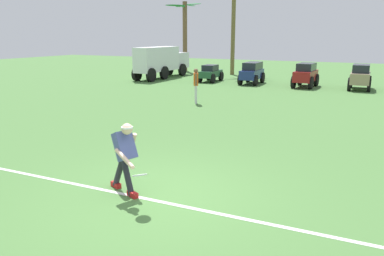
{
  "coord_description": "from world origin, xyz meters",
  "views": [
    {
      "loc": [
        3.46,
        -5.72,
        2.98
      ],
      "look_at": [
        -0.22,
        1.8,
        0.9
      ],
      "focal_mm": 35.0,
      "sensor_mm": 36.0,
      "label": 1
    }
  ],
  "objects_px": {
    "parked_car_slot_b": "(252,72)",
    "parked_car_slot_d": "(360,76)",
    "parked_car_slot_a": "(211,73)",
    "palm_tree_far_left": "(185,32)",
    "frisbee_thrower": "(125,154)",
    "box_truck": "(161,61)",
    "frisbee_in_flight": "(140,175)",
    "parked_car_slot_c": "(306,74)",
    "palm_tree_left_of_centre": "(233,14)",
    "teammate_near_sideline": "(196,83)"
  },
  "relations": [
    {
      "from": "frisbee_in_flight",
      "to": "teammate_near_sideline",
      "type": "bearing_deg",
      "value": 110.35
    },
    {
      "from": "teammate_near_sideline",
      "to": "palm_tree_far_left",
      "type": "distance_m",
      "value": 16.0
    },
    {
      "from": "frisbee_in_flight",
      "to": "teammate_near_sideline",
      "type": "distance_m",
      "value": 10.65
    },
    {
      "from": "frisbee_in_flight",
      "to": "parked_car_slot_d",
      "type": "distance_m",
      "value": 18.28
    },
    {
      "from": "frisbee_in_flight",
      "to": "palm_tree_left_of_centre",
      "type": "relative_size",
      "value": 0.05
    },
    {
      "from": "frisbee_in_flight",
      "to": "parked_car_slot_c",
      "type": "relative_size",
      "value": 0.15
    },
    {
      "from": "frisbee_thrower",
      "to": "parked_car_slot_d",
      "type": "bearing_deg",
      "value": 79.26
    },
    {
      "from": "teammate_near_sideline",
      "to": "parked_car_slot_b",
      "type": "height_order",
      "value": "teammate_near_sideline"
    },
    {
      "from": "parked_car_slot_d",
      "to": "palm_tree_left_of_centre",
      "type": "bearing_deg",
      "value": 153.42
    },
    {
      "from": "parked_car_slot_a",
      "to": "parked_car_slot_c",
      "type": "distance_m",
      "value": 6.12
    },
    {
      "from": "parked_car_slot_a",
      "to": "palm_tree_far_left",
      "type": "height_order",
      "value": "palm_tree_far_left"
    },
    {
      "from": "parked_car_slot_c",
      "to": "frisbee_thrower",
      "type": "bearing_deg",
      "value": -91.32
    },
    {
      "from": "parked_car_slot_a",
      "to": "parked_car_slot_d",
      "type": "distance_m",
      "value": 9.06
    },
    {
      "from": "box_truck",
      "to": "palm_tree_left_of_centre",
      "type": "height_order",
      "value": "palm_tree_left_of_centre"
    },
    {
      "from": "parked_car_slot_c",
      "to": "box_truck",
      "type": "bearing_deg",
      "value": 177.73
    },
    {
      "from": "parked_car_slot_c",
      "to": "box_truck",
      "type": "relative_size",
      "value": 0.4
    },
    {
      "from": "parked_car_slot_d",
      "to": "palm_tree_far_left",
      "type": "relative_size",
      "value": 0.42
    },
    {
      "from": "frisbee_thrower",
      "to": "parked_car_slot_b",
      "type": "height_order",
      "value": "frisbee_thrower"
    },
    {
      "from": "teammate_near_sideline",
      "to": "parked_car_slot_c",
      "type": "distance_m",
      "value": 8.55
    },
    {
      "from": "frisbee_thrower",
      "to": "teammate_near_sideline",
      "type": "distance_m",
      "value": 9.97
    },
    {
      "from": "parked_car_slot_d",
      "to": "frisbee_thrower",
      "type": "bearing_deg",
      "value": -100.74
    },
    {
      "from": "parked_car_slot_d",
      "to": "frisbee_in_flight",
      "type": "bearing_deg",
      "value": -98.42
    },
    {
      "from": "parked_car_slot_b",
      "to": "parked_car_slot_d",
      "type": "bearing_deg",
      "value": 1.57
    },
    {
      "from": "parked_car_slot_c",
      "to": "box_truck",
      "type": "xyz_separation_m",
      "value": [
        -10.08,
        0.4,
        0.49
      ]
    },
    {
      "from": "teammate_near_sideline",
      "to": "box_truck",
      "type": "xyz_separation_m",
      "value": [
        -6.64,
        8.22,
        0.29
      ]
    },
    {
      "from": "parked_car_slot_c",
      "to": "frisbee_in_flight",
      "type": "bearing_deg",
      "value": -89.16
    },
    {
      "from": "parked_car_slot_a",
      "to": "box_truck",
      "type": "xyz_separation_m",
      "value": [
        -3.97,
        0.37,
        0.67
      ]
    },
    {
      "from": "parked_car_slot_a",
      "to": "palm_tree_left_of_centre",
      "type": "relative_size",
      "value": 0.3
    },
    {
      "from": "parked_car_slot_a",
      "to": "palm_tree_far_left",
      "type": "relative_size",
      "value": 0.39
    },
    {
      "from": "palm_tree_left_of_centre",
      "to": "box_truck",
      "type": "bearing_deg",
      "value": -128.8
    },
    {
      "from": "teammate_near_sideline",
      "to": "parked_car_slot_d",
      "type": "distance_m",
      "value": 10.32
    },
    {
      "from": "parked_car_slot_c",
      "to": "palm_tree_far_left",
      "type": "height_order",
      "value": "palm_tree_far_left"
    },
    {
      "from": "parked_car_slot_c",
      "to": "teammate_near_sideline",
      "type": "bearing_deg",
      "value": -113.74
    },
    {
      "from": "frisbee_thrower",
      "to": "frisbee_in_flight",
      "type": "distance_m",
      "value": 0.84
    },
    {
      "from": "parked_car_slot_d",
      "to": "palm_tree_left_of_centre",
      "type": "distance_m",
      "value": 11.12
    },
    {
      "from": "palm_tree_left_of_centre",
      "to": "frisbee_thrower",
      "type": "bearing_deg",
      "value": -74.89
    },
    {
      "from": "teammate_near_sideline",
      "to": "parked_car_slot_d",
      "type": "bearing_deg",
      "value": 51.79
    },
    {
      "from": "parked_car_slot_b",
      "to": "palm_tree_far_left",
      "type": "bearing_deg",
      "value": 142.74
    },
    {
      "from": "parked_car_slot_b",
      "to": "palm_tree_left_of_centre",
      "type": "relative_size",
      "value": 0.33
    },
    {
      "from": "parked_car_slot_b",
      "to": "parked_car_slot_d",
      "type": "height_order",
      "value": "parked_car_slot_d"
    },
    {
      "from": "teammate_near_sideline",
      "to": "box_truck",
      "type": "distance_m",
      "value": 10.57
    },
    {
      "from": "frisbee_in_flight",
      "to": "parked_car_slot_b",
      "type": "relative_size",
      "value": 0.15
    },
    {
      "from": "frisbee_thrower",
      "to": "parked_car_slot_c",
      "type": "height_order",
      "value": "frisbee_thrower"
    },
    {
      "from": "frisbee_in_flight",
      "to": "parked_car_slot_b",
      "type": "bearing_deg",
      "value": 101.26
    },
    {
      "from": "parked_car_slot_c",
      "to": "palm_tree_left_of_centre",
      "type": "distance_m",
      "value": 8.95
    },
    {
      "from": "frisbee_thrower",
      "to": "teammate_near_sideline",
      "type": "xyz_separation_m",
      "value": [
        -3.04,
        9.49,
        0.14
      ]
    },
    {
      "from": "teammate_near_sideline",
      "to": "palm_tree_far_left",
      "type": "xyz_separation_m",
      "value": [
        -7.65,
        13.85,
        2.33
      ]
    },
    {
      "from": "parked_car_slot_b",
      "to": "box_truck",
      "type": "distance_m",
      "value": 6.8
    },
    {
      "from": "box_truck",
      "to": "parked_car_slot_d",
      "type": "bearing_deg",
      "value": -0.52
    },
    {
      "from": "parked_car_slot_c",
      "to": "palm_tree_left_of_centre",
      "type": "height_order",
      "value": "palm_tree_left_of_centre"
    }
  ]
}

